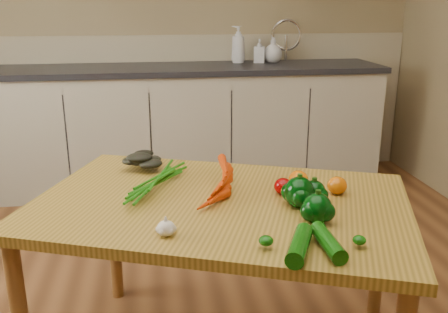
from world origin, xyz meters
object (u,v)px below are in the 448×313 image
pepper_b (314,192)px  tomato_c (337,185)px  soap_bottle_c (273,50)px  garlic_bulb (166,228)px  tomato_b (298,180)px  leafy_greens (141,157)px  zucchini_a (328,242)px  carrot_bunch (200,184)px  pepper_a (299,192)px  pepper_c (317,208)px  soap_bottle_a (238,44)px  soap_bottle_b (259,51)px  zucchini_b (300,245)px  table (220,220)px  tomato_a (283,186)px

pepper_b → tomato_c: (0.11, 0.07, -0.01)m
soap_bottle_c → garlic_bulb: (-0.91, -2.42, -0.28)m
garlic_bulb → tomato_b: tomato_b is taller
leafy_greens → zucchini_a: (0.52, -0.81, -0.02)m
carrot_bunch → pepper_a: bearing=-8.8°
pepper_b → tomato_c: size_ratio=1.16×
pepper_a → pepper_c: pepper_a is taller
garlic_bulb → pepper_c: (0.47, 0.02, 0.02)m
soap_bottle_a → soap_bottle_b: 0.17m
soap_bottle_c → zucchini_b: (-0.55, -2.59, -0.28)m
table → pepper_b: size_ratio=18.28×
soap_bottle_b → tomato_b: bearing=-83.7°
table → soap_bottle_b: bearing=95.3°
soap_bottle_a → tomato_c: size_ratio=3.87×
soap_bottle_a → tomato_a: (-0.21, -2.16, -0.32)m
soap_bottle_c → pepper_b: 2.30m
tomato_c → zucchini_b: 0.49m
soap_bottle_a → carrot_bunch: size_ratio=1.14×
tomato_a → tomato_c: tomato_c is taller
garlic_bulb → pepper_b: 0.54m
soap_bottle_c → carrot_bunch: (-0.77, -2.09, -0.27)m
leafy_greens → tomato_b: size_ratio=2.50×
garlic_bulb → tomato_b: (0.50, 0.32, 0.01)m
carrot_bunch → tomato_c: (0.48, -0.09, 0.00)m
table → garlic_bulb: 0.33m
zucchini_a → soap_bottle_a: bearing=85.6°
soap_bottle_b → zucchini_b: 2.62m
zucchini_a → carrot_bunch: bearing=122.1°
soap_bottle_a → leafy_greens: 1.94m
tomato_b → soap_bottle_c: bearing=78.9°
table → tomato_c: tomato_c is taller
leafy_greens → pepper_b: leafy_greens is taller
soap_bottle_a → tomato_c: soap_bottle_a is taller
table → garlic_bulb: (-0.20, -0.25, 0.10)m
pepper_b → tomato_a: bearing=128.3°
pepper_a → zucchini_a: (-0.01, -0.31, -0.03)m
pepper_b → zucchini_a: pepper_b is taller
soap_bottle_c → tomato_a: soap_bottle_c is taller
table → garlic_bulb: garlic_bulb is taller
soap_bottle_a → leafy_greens: (-0.72, -1.78, -0.30)m
pepper_a → pepper_b: 0.06m
soap_bottle_b → zucchini_b: soap_bottle_b is taller
soap_bottle_c → zucchini_a: bearing=82.4°
carrot_bunch → soap_bottle_c: bearing=90.5°
soap_bottle_b → tomato_b: soap_bottle_b is taller
tomato_b → tomato_c: tomato_b is taller
tomato_a → pepper_b: bearing=-51.7°
carrot_bunch → table: bearing=-34.2°
tomato_a → table: bearing=-173.6°
soap_bottle_b → tomato_a: 2.18m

